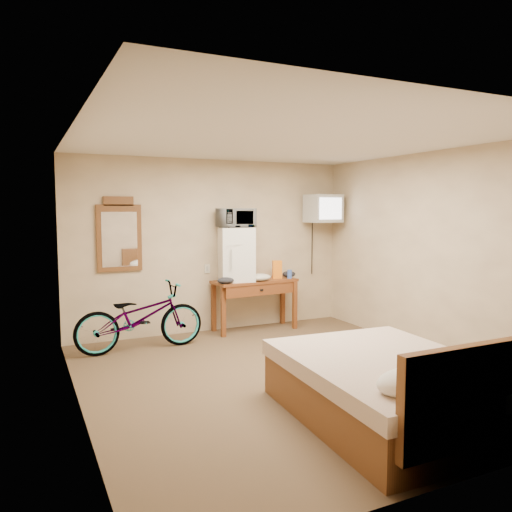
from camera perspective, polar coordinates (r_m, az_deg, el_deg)
name	(u,v)px	position (r m, az deg, el deg)	size (l,w,h in m)	color
room	(289,261)	(5.23, 3.74, -0.52)	(4.60, 4.64, 2.50)	brown
desk	(256,289)	(7.34, -0.04, -3.77)	(1.28, 0.57, 0.75)	brown
mini_fridge	(236,254)	(7.20, -2.29, 0.20)	(0.55, 0.54, 0.77)	white
microwave	(236,218)	(7.17, -2.31, 4.37)	(0.49, 0.33, 0.27)	white
snack_bag	(277,269)	(7.48, 2.42, -1.54)	(0.14, 0.08, 0.27)	orange
blue_cup	(290,274)	(7.51, 3.86, -2.07)	(0.07, 0.07, 0.13)	blue
cloth_cream	(260,277)	(7.22, 0.42, -2.45)	(0.34, 0.26, 0.10)	beige
cloth_dark_a	(226,280)	(6.97, -3.50, -2.81)	(0.24, 0.18, 0.09)	black
cloth_dark_b	(289,274)	(7.63, 3.78, -2.08)	(0.21, 0.17, 0.09)	black
crt_television	(323,209)	(7.83, 7.67, 5.39)	(0.51, 0.60, 0.43)	black
wall_mirror	(119,235)	(6.93, -15.36, 2.30)	(0.59, 0.04, 1.00)	brown
bicycle	(140,317)	(6.51, -13.11, -6.81)	(0.57, 1.63, 0.86)	black
bed	(394,388)	(4.47, 15.48, -14.30)	(1.61, 2.06, 0.90)	brown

